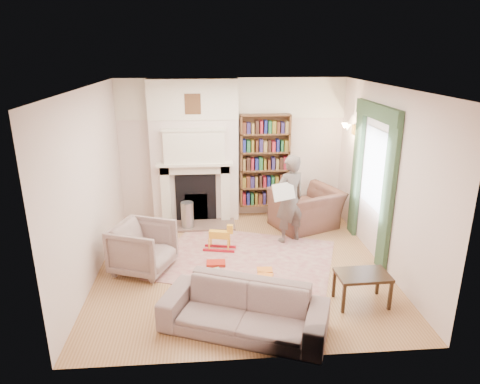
{
  "coord_description": "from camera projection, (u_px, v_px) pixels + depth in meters",
  "views": [
    {
      "loc": [
        -0.52,
        -6.2,
        3.31
      ],
      "look_at": [
        0.0,
        0.25,
        1.15
      ],
      "focal_mm": 32.0,
      "sensor_mm": 36.0,
      "label": 1
    }
  ],
  "objects": [
    {
      "name": "rug",
      "position": [
        245.0,
        259.0,
        7.09
      ],
      "size": [
        3.32,
        2.94,
        0.01
      ],
      "primitive_type": "cube",
      "rotation": [
        0.0,
        0.0,
        -0.34
      ],
      "color": "#BCA78E",
      "rests_on": "floor"
    },
    {
      "name": "man_reading",
      "position": [
        290.0,
        199.0,
        7.53
      ],
      "size": [
        0.69,
        0.6,
        1.61
      ],
      "primitive_type": "imported",
      "rotation": [
        0.0,
        0.0,
        3.58
      ],
      "color": "#574C46",
      "rests_on": "floor"
    },
    {
      "name": "wall_left",
      "position": [
        90.0,
        185.0,
        6.33
      ],
      "size": [
        0.0,
        4.5,
        4.5
      ],
      "primitive_type": "plane",
      "rotation": [
        1.57,
        0.0,
        1.57
      ],
      "color": "silver",
      "rests_on": "floor"
    },
    {
      "name": "window",
      "position": [
        374.0,
        168.0,
        7.04
      ],
      "size": [
        0.02,
        0.9,
        1.3
      ],
      "primitive_type": "cube",
      "color": "silver",
      "rests_on": "wall_right"
    },
    {
      "name": "game_box_lid",
      "position": [
        216.0,
        263.0,
        6.88
      ],
      "size": [
        0.31,
        0.21,
        0.05
      ],
      "primitive_type": "cube",
      "rotation": [
        0.0,
        0.0,
        -0.02
      ],
      "color": "#B32214",
      "rests_on": "rug"
    },
    {
      "name": "rocking_horse",
      "position": [
        219.0,
        237.0,
        7.35
      ],
      "size": [
        0.58,
        0.33,
        0.48
      ],
      "primitive_type": null,
      "rotation": [
        0.0,
        0.0,
        -0.2
      ],
      "color": "gold",
      "rests_on": "rug"
    },
    {
      "name": "newspaper",
      "position": [
        284.0,
        192.0,
        7.26
      ],
      "size": [
        0.44,
        0.29,
        0.29
      ],
      "primitive_type": "cube",
      "rotation": [
        -0.35,
        0.0,
        0.43
      ],
      "color": "silver",
      "rests_on": "man_reading"
    },
    {
      "name": "floor",
      "position": [
        241.0,
        264.0,
        6.95
      ],
      "size": [
        4.5,
        4.5,
        0.0
      ],
      "primitive_type": "plane",
      "color": "#94613B",
      "rests_on": "ground"
    },
    {
      "name": "wall_back",
      "position": [
        232.0,
        149.0,
        8.63
      ],
      "size": [
        4.5,
        0.0,
        4.5
      ],
      "primitive_type": "plane",
      "rotation": [
        1.57,
        0.0,
        0.0
      ],
      "color": "silver",
      "rests_on": "floor"
    },
    {
      "name": "paraffin_heater",
      "position": [
        187.0,
        216.0,
        8.21
      ],
      "size": [
        0.3,
        0.3,
        0.55
      ],
      "primitive_type": "cylinder",
      "rotation": [
        0.0,
        0.0,
        -0.3
      ],
      "color": "#9FA3A7",
      "rests_on": "floor"
    },
    {
      "name": "coffee_table",
      "position": [
        361.0,
        288.0,
        5.81
      ],
      "size": [
        0.72,
        0.47,
        0.45
      ],
      "primitive_type": null,
      "rotation": [
        0.0,
        0.0,
        0.04
      ],
      "color": "#321E11",
      "rests_on": "floor"
    },
    {
      "name": "comic_annuals",
      "position": [
        259.0,
        275.0,
        6.56
      ],
      "size": [
        0.56,
        0.53,
        0.02
      ],
      "color": "red",
      "rests_on": "rug"
    },
    {
      "name": "wall_front",
      "position": [
        259.0,
        246.0,
        4.38
      ],
      "size": [
        4.5,
        0.0,
        4.5
      ],
      "primitive_type": "plane",
      "rotation": [
        -1.57,
        0.0,
        0.0
      ],
      "color": "silver",
      "rests_on": "floor"
    },
    {
      "name": "bookcase",
      "position": [
        265.0,
        161.0,
        8.63
      ],
      "size": [
        1.0,
        0.24,
        1.85
      ],
      "primitive_type": "cube",
      "color": "brown",
      "rests_on": "floor"
    },
    {
      "name": "wall_right",
      "position": [
        385.0,
        178.0,
        6.67
      ],
      "size": [
        0.0,
        4.5,
        4.5
      ],
      "primitive_type": "plane",
      "rotation": [
        1.57,
        0.0,
        -1.57
      ],
      "color": "silver",
      "rests_on": "floor"
    },
    {
      "name": "fireplace",
      "position": [
        195.0,
        153.0,
        8.39
      ],
      "size": [
        1.7,
        0.58,
        2.8
      ],
      "color": "silver",
      "rests_on": "floor"
    },
    {
      "name": "wall_sconce",
      "position": [
        344.0,
        130.0,
        7.92
      ],
      "size": [
        0.2,
        0.24,
        0.24
      ],
      "primitive_type": null,
      "color": "gold",
      "rests_on": "wall_right"
    },
    {
      "name": "curtain_right",
      "position": [
        357.0,
        172.0,
        7.77
      ],
      "size": [
        0.07,
        0.32,
        2.4
      ],
      "primitive_type": "cube",
      "color": "#304C32",
      "rests_on": "floor"
    },
    {
      "name": "pelmet",
      "position": [
        377.0,
        112.0,
        6.74
      ],
      "size": [
        0.09,
        1.7,
        0.24
      ],
      "primitive_type": "cube",
      "color": "#304C32",
      "rests_on": "wall_right"
    },
    {
      "name": "armchair_left",
      "position": [
        143.0,
        248.0,
        6.64
      ],
      "size": [
        1.09,
        1.07,
        0.77
      ],
      "primitive_type": "imported",
      "rotation": [
        0.0,
        0.0,
        1.2
      ],
      "color": "#A59B88",
      "rests_on": "floor"
    },
    {
      "name": "ceiling",
      "position": [
        241.0,
        87.0,
        6.06
      ],
      "size": [
        4.5,
        4.5,
        0.0
      ],
      "primitive_type": "plane",
      "rotation": [
        3.14,
        0.0,
        0.0
      ],
      "color": "white",
      "rests_on": "wall_back"
    },
    {
      "name": "sofa",
      "position": [
        244.0,
        309.0,
        5.22
      ],
      "size": [
        2.16,
        1.47,
        0.59
      ],
      "primitive_type": "imported",
      "rotation": [
        0.0,
        0.0,
        -0.37
      ],
      "color": "gray",
      "rests_on": "floor"
    },
    {
      "name": "curtain_left",
      "position": [
        388.0,
        197.0,
        6.45
      ],
      "size": [
        0.07,
        0.32,
        2.4
      ],
      "primitive_type": "cube",
      "color": "#304C32",
      "rests_on": "floor"
    },
    {
      "name": "board_game",
      "position": [
        212.0,
        275.0,
        6.55
      ],
      "size": [
        0.45,
        0.45,
        0.03
      ],
      "primitive_type": "cube",
      "rotation": [
        0.0,
        0.0,
        0.33
      ],
      "color": "#E3D350",
      "rests_on": "rug"
    },
    {
      "name": "armchair_reading",
      "position": [
        306.0,
        209.0,
        8.26
      ],
      "size": [
        1.49,
        1.41,
        0.77
      ],
      "primitive_type": "imported",
      "rotation": [
        0.0,
        0.0,
        3.54
      ],
      "color": "#4E322A",
      "rests_on": "floor"
    }
  ]
}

